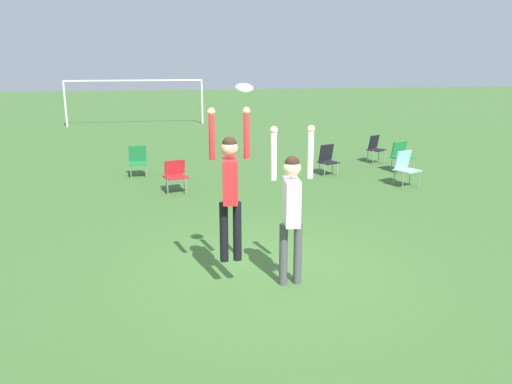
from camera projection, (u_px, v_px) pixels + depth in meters
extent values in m
plane|color=#3D662D|center=(267.00, 273.00, 7.57)|extent=(120.00, 120.00, 0.00)
cylinder|color=black|center=(224.00, 232.00, 6.93)|extent=(0.12, 0.12, 0.85)
cylinder|color=black|center=(237.00, 231.00, 6.98)|extent=(0.12, 0.12, 0.85)
cube|color=red|center=(230.00, 181.00, 6.78)|extent=(0.26, 0.45, 0.60)
sphere|color=tan|center=(229.00, 148.00, 6.67)|extent=(0.23, 0.23, 0.23)
sphere|color=black|center=(229.00, 144.00, 6.65)|extent=(0.20, 0.20, 0.20)
cylinder|color=red|center=(212.00, 136.00, 6.57)|extent=(0.08, 0.08, 0.64)
sphere|color=tan|center=(211.00, 111.00, 6.49)|extent=(0.10, 0.10, 0.10)
cylinder|color=red|center=(247.00, 135.00, 6.68)|extent=(0.08, 0.08, 0.64)
sphere|color=tan|center=(246.00, 111.00, 6.60)|extent=(0.10, 0.10, 0.10)
cylinder|color=#4C4C51|center=(283.00, 255.00, 7.08)|extent=(0.12, 0.12, 0.91)
cylinder|color=#4C4C51|center=(298.00, 253.00, 7.13)|extent=(0.12, 0.12, 0.91)
cube|color=white|center=(291.00, 202.00, 6.91)|extent=(0.27, 0.50, 0.64)
sphere|color=beige|center=(292.00, 168.00, 6.80)|extent=(0.25, 0.25, 0.25)
sphere|color=black|center=(292.00, 163.00, 6.78)|extent=(0.21, 0.21, 0.21)
cylinder|color=white|center=(274.00, 155.00, 6.69)|extent=(0.08, 0.08, 0.68)
sphere|color=beige|center=(274.00, 130.00, 6.61)|extent=(0.10, 0.10, 0.10)
cylinder|color=white|center=(311.00, 154.00, 6.81)|extent=(0.08, 0.08, 0.68)
sphere|color=beige|center=(311.00, 129.00, 6.73)|extent=(0.10, 0.10, 0.10)
cylinder|color=white|center=(244.00, 88.00, 6.51)|extent=(0.23, 0.22, 0.11)
cylinder|color=gray|center=(131.00, 172.00, 13.87)|extent=(0.02, 0.02, 0.40)
cylinder|color=gray|center=(146.00, 171.00, 13.96)|extent=(0.02, 0.02, 0.40)
cylinder|color=gray|center=(131.00, 169.00, 14.26)|extent=(0.02, 0.02, 0.40)
cylinder|color=gray|center=(146.00, 168.00, 14.36)|extent=(0.02, 0.02, 0.40)
cube|color=#1E753D|center=(138.00, 163.00, 14.07)|extent=(0.50, 0.50, 0.04)
cube|color=#1E753D|center=(138.00, 153.00, 14.22)|extent=(0.49, 0.12, 0.46)
cylinder|color=gray|center=(403.00, 180.00, 12.70)|extent=(0.02, 0.02, 0.44)
cylinder|color=gray|center=(419.00, 180.00, 12.80)|extent=(0.02, 0.02, 0.44)
cylinder|color=gray|center=(394.00, 177.00, 13.13)|extent=(0.02, 0.02, 0.44)
cylinder|color=gray|center=(410.00, 176.00, 13.23)|extent=(0.02, 0.02, 0.44)
cube|color=#8CC6C1|center=(407.00, 170.00, 12.91)|extent=(0.70, 0.70, 0.04)
cube|color=#8CC6C1|center=(403.00, 159.00, 13.09)|extent=(0.54, 0.31, 0.46)
cylinder|color=gray|center=(399.00, 166.00, 14.43)|extent=(0.02, 0.02, 0.46)
cylinder|color=gray|center=(413.00, 166.00, 14.53)|extent=(0.02, 0.02, 0.46)
cylinder|color=gray|center=(392.00, 164.00, 14.85)|extent=(0.02, 0.02, 0.46)
cylinder|color=gray|center=(405.00, 163.00, 14.95)|extent=(0.02, 0.02, 0.46)
cube|color=#1E753D|center=(403.00, 158.00, 14.64)|extent=(0.65, 0.65, 0.04)
cube|color=#1E753D|center=(399.00, 149.00, 14.82)|extent=(0.54, 0.25, 0.42)
cylinder|color=gray|center=(324.00, 170.00, 14.10)|extent=(0.02, 0.02, 0.38)
cylinder|color=gray|center=(338.00, 169.00, 14.19)|extent=(0.02, 0.02, 0.38)
cylinder|color=gray|center=(320.00, 167.00, 14.48)|extent=(0.02, 0.02, 0.38)
cylinder|color=gray|center=(332.00, 167.00, 14.57)|extent=(0.02, 0.02, 0.38)
cube|color=black|center=(329.00, 162.00, 14.29)|extent=(0.60, 0.60, 0.04)
cube|color=black|center=(326.00, 152.00, 14.43)|extent=(0.48, 0.27, 0.47)
cylinder|color=gray|center=(373.00, 157.00, 15.87)|extent=(0.02, 0.02, 0.45)
cylinder|color=gray|center=(384.00, 157.00, 15.96)|extent=(0.02, 0.02, 0.45)
cylinder|color=gray|center=(368.00, 155.00, 16.24)|extent=(0.02, 0.02, 0.45)
cylinder|color=gray|center=(379.00, 155.00, 16.33)|extent=(0.02, 0.02, 0.45)
cube|color=black|center=(376.00, 150.00, 16.05)|extent=(0.63, 0.63, 0.04)
cube|color=black|center=(374.00, 142.00, 16.19)|extent=(0.46, 0.32, 0.43)
cylinder|color=gray|center=(168.00, 187.00, 12.07)|extent=(0.02, 0.02, 0.41)
cylinder|color=gray|center=(186.00, 186.00, 12.17)|extent=(0.02, 0.02, 0.41)
cylinder|color=gray|center=(167.00, 183.00, 12.49)|extent=(0.02, 0.02, 0.41)
cylinder|color=gray|center=(184.00, 182.00, 12.59)|extent=(0.02, 0.02, 0.41)
cube|color=#B21E23|center=(176.00, 177.00, 12.28)|extent=(0.63, 0.63, 0.04)
cube|color=#B21E23|center=(175.00, 167.00, 12.46)|extent=(0.53, 0.22, 0.36)
cylinder|color=white|center=(65.00, 104.00, 25.40)|extent=(0.10, 0.10, 2.30)
cylinder|color=white|center=(202.00, 102.00, 26.96)|extent=(0.10, 0.10, 2.30)
cylinder|color=white|center=(134.00, 81.00, 25.90)|extent=(7.00, 0.10, 0.10)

